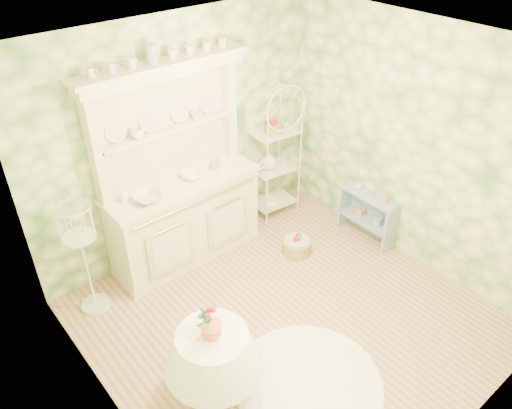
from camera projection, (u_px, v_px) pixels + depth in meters
floor at (287, 319)px, 5.09m from camera, size 3.60×3.60×0.00m
ceiling at (301, 56)px, 3.58m from camera, size 3.60×3.60×0.00m
wall_left at (100, 307)px, 3.38m from camera, size 3.60×3.60×0.00m
wall_right at (416, 148)px, 5.30m from camera, size 3.60×3.60×0.00m
wall_back at (180, 139)px, 5.48m from camera, size 3.60×3.60×0.00m
wall_front at (486, 332)px, 3.19m from camera, size 3.60×3.60×0.00m
kitchen_dresser at (180, 171)px, 5.31m from camera, size 1.87×0.61×2.29m
bakers_rack at (274, 151)px, 6.22m from camera, size 0.59×0.45×1.77m
side_shelf at (367, 216)px, 6.06m from camera, size 0.34×0.75×0.63m
round_table at (214, 366)px, 4.20m from camera, size 0.75×0.75×0.67m
birdcage_stand at (84, 255)px, 4.86m from camera, size 0.33×0.33×1.39m
floor_basket at (297, 246)px, 5.91m from camera, size 0.35×0.35×0.21m
lace_rug at (308, 382)px, 4.46m from camera, size 1.74×1.74×0.01m
bowl_floral at (148, 200)px, 5.08m from camera, size 0.31×0.31×0.07m
bowl_white at (192, 177)px, 5.45m from camera, size 0.30×0.30×0.08m
cup_left at (138, 135)px, 4.97m from camera, size 0.18×0.18×0.11m
cup_right at (196, 117)px, 5.34m from camera, size 0.13×0.13×0.10m
potted_geranium at (205, 322)px, 3.93m from camera, size 0.16×0.13×0.27m
bottle_amber at (386, 198)px, 5.72m from camera, size 0.08×0.08×0.17m
bottle_blue at (370, 194)px, 5.84m from camera, size 0.07×0.07×0.12m
bottle_glass at (359, 186)px, 5.99m from camera, size 0.10×0.10×0.10m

